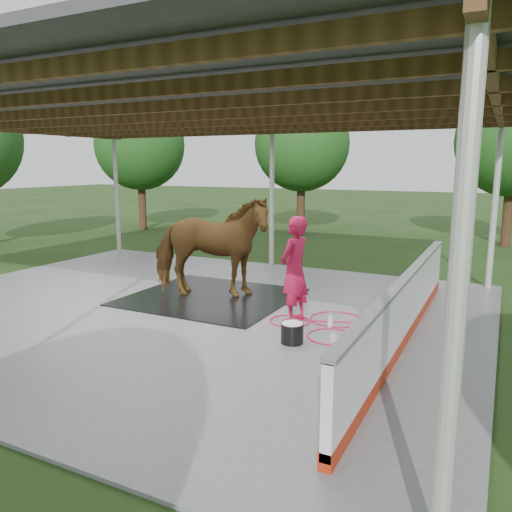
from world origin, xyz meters
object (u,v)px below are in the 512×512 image
at_px(dasher_board, 405,310).
at_px(handler, 294,270).
at_px(wash_bucket, 292,333).
at_px(horse, 210,247).

xyz_separation_m(dasher_board, handler, (-2.06, 0.21, 0.45)).
height_order(handler, wash_bucket, handler).
distance_m(dasher_board, wash_bucket, 1.89).
bearing_deg(wash_bucket, horse, 145.73).
relative_size(dasher_board, handler, 4.04).
distance_m(horse, handler, 2.41).
height_order(horse, wash_bucket, horse).
relative_size(horse, handler, 1.32).
relative_size(dasher_board, horse, 3.05).
relative_size(horse, wash_bucket, 7.05).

